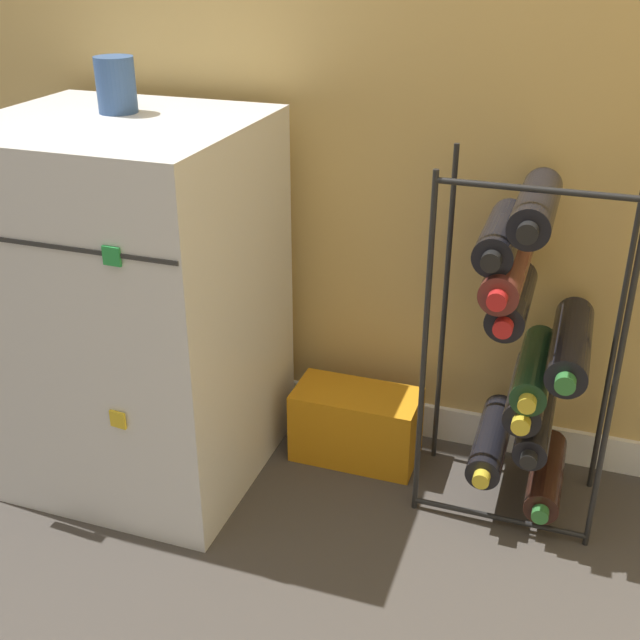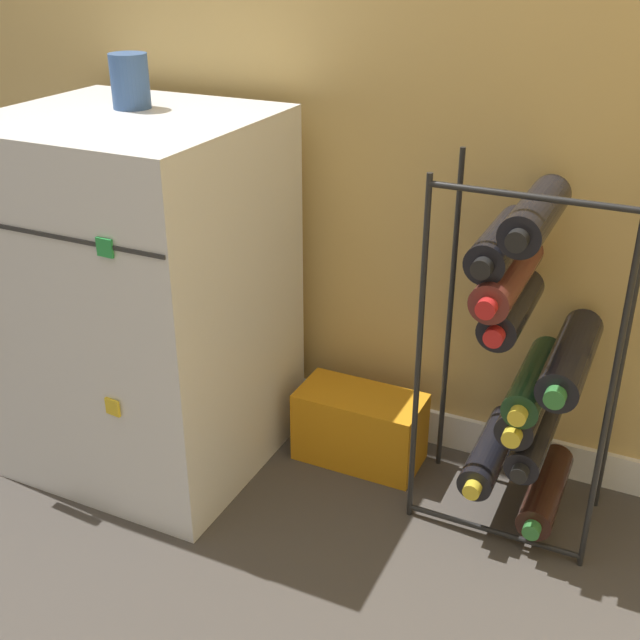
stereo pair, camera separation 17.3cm
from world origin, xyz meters
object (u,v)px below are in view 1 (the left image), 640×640
Objects in this scene: mini_fridge at (132,305)px; fridge_top_cup at (116,85)px; soda_box at (356,425)px; wine_rack at (527,343)px.

mini_fridge is 0.48m from fridge_top_cup.
fridge_top_cup reaches higher than soda_box.
fridge_top_cup reaches higher than wine_rack.
soda_box is 2.64× the size of fridge_top_cup.
soda_box is 0.95m from fridge_top_cup.
wine_rack is at bearing 8.38° from mini_fridge.
mini_fridge is 2.76× the size of soda_box.
mini_fridge is at bearing -171.62° from wine_rack.
wine_rack is (0.86, 0.13, -0.01)m from mini_fridge.
wine_rack is 0.49m from soda_box.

